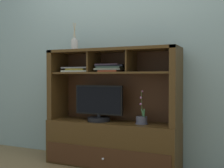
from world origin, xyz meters
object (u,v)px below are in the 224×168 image
(media_console, at_px, (112,128))
(potted_orchid, at_px, (142,120))
(tv_monitor, at_px, (99,106))
(magazine_stack_centre, at_px, (78,70))
(magazine_stack_left, at_px, (110,68))
(diffuser_bottle, at_px, (75,45))

(media_console, bearing_deg, potted_orchid, -4.70)
(tv_monitor, xyz_separation_m, magazine_stack_centre, (-0.27, 0.03, 0.38))
(potted_orchid, distance_m, magazine_stack_left, 0.63)
(tv_monitor, height_order, magazine_stack_left, magazine_stack_left)
(tv_monitor, distance_m, diffuser_bottle, 0.74)
(media_console, xyz_separation_m, magazine_stack_left, (-0.03, 0.00, 0.64))
(potted_orchid, bearing_deg, media_console, 175.30)
(tv_monitor, relative_size, diffuser_bottle, 1.75)
(media_console, xyz_separation_m, potted_orchid, (0.34, -0.03, 0.12))
(media_console, xyz_separation_m, tv_monitor, (-0.14, -0.04, 0.24))
(media_console, distance_m, magazine_stack_centre, 0.75)
(tv_monitor, distance_m, magazine_stack_left, 0.42)
(media_console, bearing_deg, tv_monitor, -161.90)
(magazine_stack_left, bearing_deg, diffuser_bottle, -178.76)
(potted_orchid, xyz_separation_m, magazine_stack_centre, (-0.75, 0.01, 0.51))
(potted_orchid, bearing_deg, magazine_stack_left, 175.08)
(magazine_stack_left, bearing_deg, potted_orchid, -4.92)
(media_console, distance_m, magazine_stack_left, 0.64)
(media_console, relative_size, potted_orchid, 4.18)
(potted_orchid, xyz_separation_m, diffuser_bottle, (-0.79, 0.02, 0.78))
(potted_orchid, bearing_deg, diffuser_bottle, 178.42)
(magazine_stack_left, height_order, magazine_stack_centre, magazine_stack_left)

